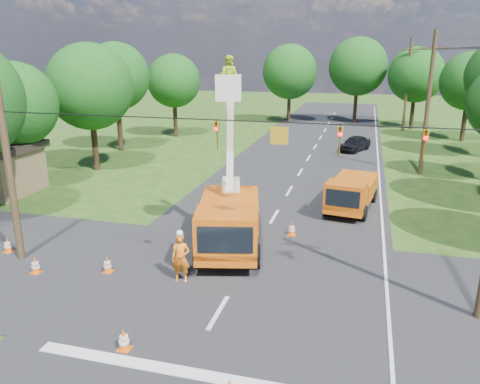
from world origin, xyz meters
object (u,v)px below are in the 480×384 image
(tree_far_b, at_px, (358,67))
(tree_left_e, at_px, (116,76))
(ground_worker, at_px, (181,258))
(traffic_cone_7, at_px, (360,184))
(traffic_cone_2, at_px, (292,229))
(pole_right_far, at_px, (407,84))
(traffic_cone_6, at_px, (8,245))
(traffic_cone_4, at_px, (107,265))
(distant_car, at_px, (355,143))
(tree_left_d, at_px, (90,87))
(traffic_cone_5, at_px, (35,265))
(tree_left_f, at_px, (174,81))
(tree_far_a, at_px, (290,72))
(tree_far_c, at_px, (416,75))
(tree_right_e, at_px, (470,81))
(traffic_cone_3, at_px, (334,206))
(pole_left, at_px, (7,157))
(traffic_cone_0, at_px, (124,340))
(bucket_truck, at_px, (229,212))
(tree_left_c, at_px, (15,105))
(second_truck, at_px, (352,192))

(tree_far_b, bearing_deg, tree_left_e, -130.72)
(ground_worker, distance_m, traffic_cone_7, 16.06)
(traffic_cone_2, distance_m, pole_right_far, 35.44)
(traffic_cone_6, bearing_deg, traffic_cone_4, -6.76)
(distant_car, bearing_deg, tree_left_d, -123.00)
(traffic_cone_5, height_order, tree_left_f, tree_left_f)
(ground_worker, distance_m, traffic_cone_2, 6.72)
(tree_far_a, relative_size, tree_far_c, 1.04)
(tree_far_a, xyz_separation_m, tree_far_b, (8.00, 2.00, 0.62))
(tree_far_a, bearing_deg, tree_right_e, -23.05)
(traffic_cone_2, distance_m, traffic_cone_3, 4.46)
(traffic_cone_6, distance_m, pole_left, 4.29)
(distant_car, xyz_separation_m, tree_left_d, (-18.59, -12.14, 5.44))
(traffic_cone_4, height_order, pole_left, pole_left)
(tree_far_b, bearing_deg, traffic_cone_0, -95.85)
(traffic_cone_4, xyz_separation_m, tree_left_d, (-9.77, 15.22, 5.77))
(bucket_truck, xyz_separation_m, tree_right_e, (14.99, 31.62, 4.05))
(tree_left_c, relative_size, tree_left_d, 0.87)
(traffic_cone_5, bearing_deg, tree_left_c, 130.34)
(pole_left, xyz_separation_m, tree_right_e, (23.30, 35.00, 1.31))
(traffic_cone_5, bearing_deg, distant_car, 67.65)
(tree_left_e, bearing_deg, second_truck, -29.53)
(traffic_cone_3, height_order, tree_far_b, tree_far_b)
(traffic_cone_7, bearing_deg, pole_left, -133.48)
(ground_worker, height_order, traffic_cone_0, ground_worker)
(bucket_truck, bearing_deg, pole_right_far, 61.51)
(tree_far_c, bearing_deg, second_truck, -100.00)
(ground_worker, xyz_separation_m, pole_left, (-7.42, 0.14, 3.51))
(traffic_cone_3, bearing_deg, distant_car, 88.06)
(traffic_cone_2, distance_m, tree_far_b, 39.94)
(traffic_cone_5, relative_size, tree_left_f, 0.08)
(tree_left_c, xyz_separation_m, tree_left_f, (1.70, 21.00, 0.25))
(tree_left_f, distance_m, tree_right_e, 29.03)
(bucket_truck, xyz_separation_m, distant_car, (4.78, 23.75, -1.08))
(traffic_cone_5, relative_size, pole_right_far, 0.07)
(distant_car, relative_size, traffic_cone_5, 5.63)
(traffic_cone_0, xyz_separation_m, traffic_cone_7, (6.41, 19.25, 0.00))
(traffic_cone_3, distance_m, traffic_cone_7, 5.00)
(traffic_cone_5, xyz_separation_m, tree_far_b, (10.98, 46.03, 6.45))
(traffic_cone_4, distance_m, tree_left_c, 15.42)
(bucket_truck, xyz_separation_m, traffic_cone_2, (2.49, 2.24, -1.40))
(second_truck, bearing_deg, tree_left_d, 174.51)
(distant_car, distance_m, traffic_cone_4, 28.75)
(traffic_cone_6, bearing_deg, distant_car, 62.15)
(traffic_cone_4, relative_size, tree_far_a, 0.07)
(pole_left, relative_size, tree_right_e, 1.04)
(traffic_cone_7, bearing_deg, tree_left_f, 141.11)
(traffic_cone_5, bearing_deg, traffic_cone_6, 150.58)
(tree_left_e, distance_m, tree_far_c, 33.04)
(tree_left_c, height_order, tree_far_c, tree_far_c)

